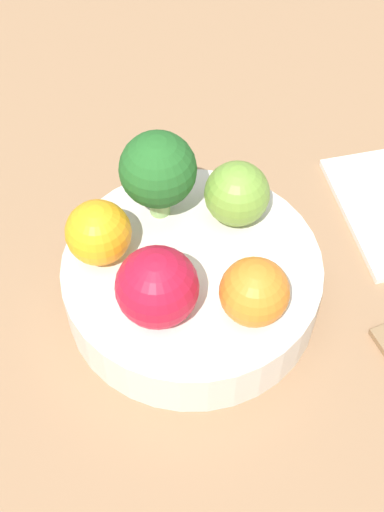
{
  "coord_description": "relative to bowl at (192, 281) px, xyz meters",
  "views": [
    {
      "loc": [
        0.09,
        0.3,
        0.49
      ],
      "look_at": [
        0.0,
        0.0,
        0.07
      ],
      "focal_mm": 50.0,
      "sensor_mm": 36.0,
      "label": 1
    }
  ],
  "objects": [
    {
      "name": "ground_plane",
      "position": [
        0.0,
        0.0,
        -0.04
      ],
      "size": [
        6.0,
        6.0,
        0.0
      ],
      "primitive_type": "plane",
      "color": "gray"
    },
    {
      "name": "table_surface",
      "position": [
        0.0,
        0.0,
        -0.03
      ],
      "size": [
        1.2,
        1.2,
        0.02
      ],
      "color": "#936D4C",
      "rests_on": "ground_plane"
    },
    {
      "name": "bowl",
      "position": [
        0.0,
        0.0,
        0.0
      ],
      "size": [
        0.19,
        0.19,
        0.04
      ],
      "color": "silver",
      "rests_on": "table_surface"
    },
    {
      "name": "broccoli",
      "position": [
        0.01,
        -0.06,
        0.07
      ],
      "size": [
        0.06,
        0.06,
        0.08
      ],
      "color": "#8CB76B",
      "rests_on": "bowl"
    },
    {
      "name": "apple_red",
      "position": [
        -0.05,
        -0.03,
        0.05
      ],
      "size": [
        0.05,
        0.05,
        0.05
      ],
      "color": "olive",
      "rests_on": "bowl"
    },
    {
      "name": "apple_green",
      "position": [
        0.03,
        0.03,
        0.05
      ],
      "size": [
        0.06,
        0.06,
        0.06
      ],
      "color": "#B7142D",
      "rests_on": "bowl"
    },
    {
      "name": "orange_front",
      "position": [
        -0.03,
        0.05,
        0.05
      ],
      "size": [
        0.05,
        0.05,
        0.05
      ],
      "color": "orange",
      "rests_on": "bowl"
    },
    {
      "name": "orange_back",
      "position": [
        0.06,
        -0.03,
        0.05
      ],
      "size": [
        0.05,
        0.05,
        0.05
      ],
      "color": "orange",
      "rests_on": "bowl"
    }
  ]
}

